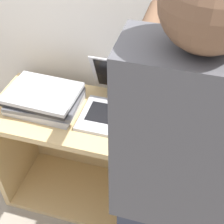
# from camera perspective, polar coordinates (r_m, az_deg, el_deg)

# --- Properties ---
(wall_back) EXTENTS (8.00, 0.05, 2.40)m
(wall_back) POSITION_cam_1_polar(r_m,az_deg,el_deg) (1.68, 4.11, 17.73)
(wall_back) COLOR silver
(wall_back) RESTS_ON ground_plane
(cart) EXTENTS (1.40, 0.49, 0.76)m
(cart) POSITION_cam_1_polar(r_m,az_deg,el_deg) (1.97, 1.14, -8.03)
(cart) COLOR tan
(cart) RESTS_ON ground_plane
(laptop_open) EXTENTS (0.37, 0.38, 0.27)m
(laptop_open) POSITION_cam_1_polar(r_m,az_deg,el_deg) (1.65, 1.28, 1.44)
(laptop_open) COLOR #B7B7BC
(laptop_open) RESTS_ON cart
(laptop_stack_left) EXTENTS (0.40, 0.29, 0.11)m
(laptop_stack_left) POSITION_cam_1_polar(r_m,az_deg,el_deg) (1.72, -12.29, 2.35)
(laptop_stack_left) COLOR #B7B7BC
(laptop_stack_left) RESTS_ON cart
(laptop_stack_right) EXTENTS (0.39, 0.30, 0.13)m
(laptop_stack_right) POSITION_cam_1_polar(r_m,az_deg,el_deg) (1.57, 14.90, -2.33)
(laptop_stack_right) COLOR gray
(laptop_stack_right) RESTS_ON cart
(person) EXTENTS (0.40, 0.53, 1.75)m
(person) POSITION_cam_1_polar(r_m,az_deg,el_deg) (1.22, 10.30, -15.02)
(person) COLOR #2D3342
(person) RESTS_ON ground_plane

